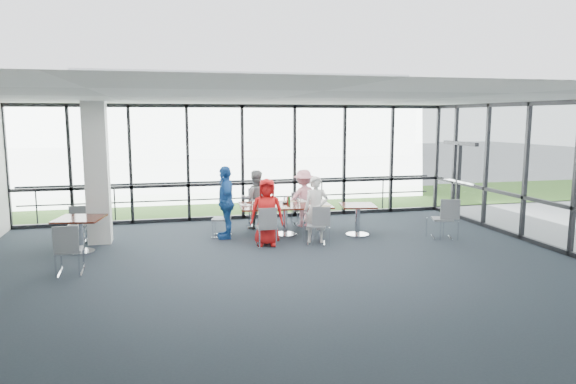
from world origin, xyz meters
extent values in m
cube|color=#212931|center=(0.00, 0.00, -0.01)|extent=(12.00, 10.00, 0.02)
cube|color=silver|center=(0.00, 0.00, 3.20)|extent=(12.00, 10.00, 0.04)
cube|color=silver|center=(0.00, -5.00, 1.60)|extent=(12.00, 0.10, 3.20)
cube|color=white|center=(0.00, 5.00, 1.60)|extent=(12.00, 0.10, 3.20)
cube|color=white|center=(6.00, 0.00, 1.60)|extent=(0.10, 10.00, 3.20)
cube|color=black|center=(6.00, 3.75, 1.05)|extent=(0.12, 1.60, 2.10)
cube|color=silver|center=(-3.60, 3.00, 1.60)|extent=(0.50, 0.50, 3.20)
cube|color=gray|center=(0.00, 10.00, -0.02)|extent=(80.00, 70.00, 0.02)
cube|color=#365824|center=(0.00, 8.00, 0.01)|extent=(80.00, 5.00, 0.01)
cube|color=silver|center=(4.00, 32.00, 3.00)|extent=(24.00, 10.00, 6.00)
cylinder|color=#2D2D33|center=(0.00, 5.60, 0.50)|extent=(12.00, 0.06, 0.06)
cube|color=#351810|center=(0.70, 2.76, 0.73)|extent=(2.27, 1.35, 0.04)
cylinder|color=silver|center=(0.70, 2.76, 0.35)|extent=(0.12, 0.12, 0.71)
cylinder|color=silver|center=(0.70, 2.76, 0.01)|extent=(0.56, 0.56, 0.03)
cube|color=#351810|center=(-3.90, 2.16, 0.73)|extent=(1.07, 1.07, 0.04)
cylinder|color=silver|center=(-3.90, 2.16, 0.35)|extent=(0.12, 0.12, 0.71)
cube|color=#351810|center=(2.40, 2.31, 0.73)|extent=(0.95, 0.95, 0.04)
cylinder|color=silver|center=(2.40, 2.31, 0.35)|extent=(0.12, 0.12, 0.71)
imported|color=red|center=(0.07, 1.86, 0.75)|extent=(0.82, 0.63, 1.51)
imported|color=silver|center=(1.21, 1.86, 0.76)|extent=(0.64, 0.54, 1.53)
imported|color=gray|center=(0.12, 3.66, 0.75)|extent=(0.76, 0.50, 1.51)
imported|color=pink|center=(1.40, 3.61, 0.75)|extent=(1.03, 0.64, 1.50)
imported|color=#1F57A8|center=(-0.74, 2.77, 0.86)|extent=(0.57, 1.02, 1.72)
cylinder|color=white|center=(0.12, 2.47, 0.76)|extent=(0.24, 0.24, 0.01)
cylinder|color=white|center=(1.29, 2.39, 0.76)|extent=(0.25, 0.25, 0.01)
cylinder|color=white|center=(0.14, 3.14, 0.76)|extent=(0.25, 0.25, 0.01)
cylinder|color=white|center=(1.22, 3.10, 0.76)|extent=(0.28, 0.28, 0.01)
cylinder|color=white|center=(-0.25, 2.87, 0.76)|extent=(0.28, 0.28, 0.01)
cylinder|color=white|center=(0.34, 2.51, 0.83)|extent=(0.08, 0.08, 0.15)
cylinder|color=white|center=(0.99, 2.56, 0.83)|extent=(0.08, 0.08, 0.15)
cylinder|color=white|center=(0.75, 3.00, 0.82)|extent=(0.07, 0.07, 0.14)
cylinder|color=white|center=(-0.10, 2.67, 0.82)|extent=(0.07, 0.07, 0.14)
cube|color=silver|center=(0.52, 2.27, 0.75)|extent=(0.36, 0.27, 0.00)
cube|color=silver|center=(1.57, 2.34, 0.75)|extent=(0.35, 0.31, 0.00)
cube|color=silver|center=(0.91, 3.18, 0.75)|extent=(0.30, 0.23, 0.00)
cube|color=black|center=(0.71, 2.85, 0.77)|extent=(0.10, 0.07, 0.04)
cylinder|color=#A41C17|center=(0.79, 2.83, 0.84)|extent=(0.06, 0.06, 0.18)
cylinder|color=#1E7C2F|center=(0.81, 2.80, 0.85)|extent=(0.05, 0.05, 0.20)
camera|label=1|loc=(-2.10, -9.18, 2.85)|focal=32.00mm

